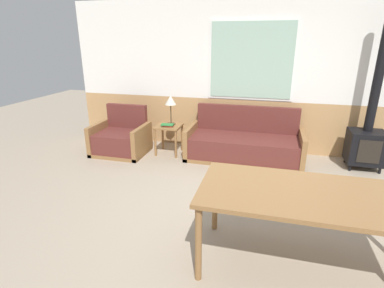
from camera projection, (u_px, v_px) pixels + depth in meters
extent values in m
plane|color=gray|center=(243.00, 228.00, 3.37)|extent=(16.00, 16.00, 0.00)
cube|color=tan|center=(258.00, 126.00, 5.62)|extent=(7.20, 0.06, 0.95)
cube|color=white|center=(264.00, 50.00, 5.17)|extent=(7.20, 0.06, 1.75)
cube|color=white|center=(251.00, 61.00, 5.24)|extent=(1.51, 0.01, 1.37)
cube|color=#99BCA8|center=(251.00, 61.00, 5.23)|extent=(1.43, 0.02, 1.29)
cube|color=olive|center=(243.00, 157.00, 5.30)|extent=(1.98, 0.85, 0.06)
cube|color=#5B2823|center=(244.00, 147.00, 5.21)|extent=(1.82, 0.77, 0.35)
cube|color=#5B2823|center=(247.00, 119.00, 5.44)|extent=(1.82, 0.10, 0.47)
cube|color=olive|center=(191.00, 140.00, 5.45)|extent=(0.08, 0.85, 0.55)
cube|color=olive|center=(301.00, 149.00, 4.99)|extent=(0.08, 0.85, 0.55)
cube|color=olive|center=(121.00, 152.00, 5.58)|extent=(0.95, 0.77, 0.06)
cube|color=#5B2823|center=(120.00, 142.00, 5.49)|extent=(0.79, 0.69, 0.35)
cube|color=#5B2823|center=(127.00, 116.00, 5.69)|extent=(0.79, 0.10, 0.45)
cube|color=olive|center=(99.00, 137.00, 5.60)|extent=(0.08, 0.77, 0.55)
cube|color=olive|center=(142.00, 141.00, 5.40)|extent=(0.08, 0.77, 0.55)
cube|color=olive|center=(169.00, 126.00, 5.42)|extent=(0.45, 0.45, 0.03)
cylinder|color=olive|center=(155.00, 143.00, 5.38)|extent=(0.04, 0.04, 0.51)
cylinder|color=olive|center=(176.00, 144.00, 5.28)|extent=(0.04, 0.04, 0.51)
cylinder|color=olive|center=(163.00, 136.00, 5.73)|extent=(0.04, 0.04, 0.51)
cylinder|color=olive|center=(182.00, 138.00, 5.64)|extent=(0.04, 0.04, 0.51)
cylinder|color=#4C3823|center=(171.00, 124.00, 5.48)|extent=(0.16, 0.16, 0.02)
cylinder|color=#4C3823|center=(171.00, 114.00, 5.42)|extent=(0.02, 0.02, 0.35)
cone|color=beige|center=(171.00, 100.00, 5.33)|extent=(0.20, 0.20, 0.16)
cube|color=#B22823|center=(168.00, 126.00, 5.34)|extent=(0.18, 0.11, 0.03)
cube|color=#2D7F3D|center=(167.00, 125.00, 5.32)|extent=(0.23, 0.13, 0.02)
cube|color=olive|center=(309.00, 195.00, 2.56)|extent=(1.87, 0.90, 0.04)
cylinder|color=olive|center=(198.00, 244.00, 2.54)|extent=(0.06, 0.06, 0.73)
cylinder|color=olive|center=(215.00, 199.00, 3.25)|extent=(0.06, 0.06, 0.73)
cylinder|color=black|center=(350.00, 168.00, 4.83)|extent=(0.04, 0.04, 0.10)
cylinder|color=black|center=(380.00, 171.00, 4.72)|extent=(0.04, 0.04, 0.10)
cylinder|color=black|center=(345.00, 159.00, 5.16)|extent=(0.04, 0.04, 0.10)
cylinder|color=black|center=(373.00, 162.00, 5.05)|extent=(0.04, 0.04, 0.10)
cube|color=black|center=(365.00, 147.00, 4.84)|extent=(0.54, 0.46, 0.53)
cube|color=black|center=(369.00, 152.00, 4.62)|extent=(0.32, 0.01, 0.37)
cylinder|color=black|center=(380.00, 70.00, 4.48)|extent=(0.14, 0.14, 1.89)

